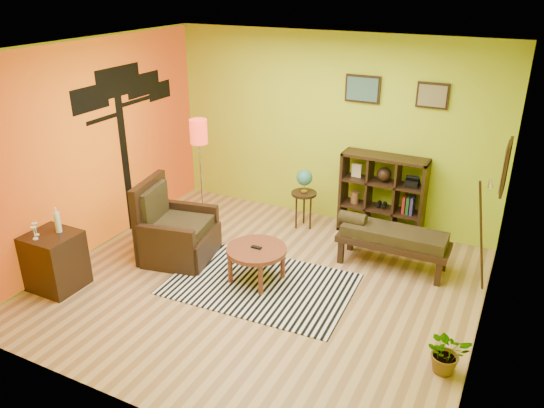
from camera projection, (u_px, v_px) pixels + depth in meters
The scene contains 11 objects.
ground at pixel (260, 285), 6.51m from camera, with size 5.00×5.00×0.00m, color tan.
room_shell at pixel (252, 143), 5.84m from camera, with size 5.04×4.54×2.82m.
zebra_rug at pixel (260, 284), 6.52m from camera, with size 2.22×1.45×0.01m, color white.
coffee_table at pixel (256, 253), 6.46m from camera, with size 0.74×0.74×0.47m.
armchair at pixel (175, 235), 7.06m from camera, with size 1.03×1.03×1.07m.
side_cabinet at pixel (55, 260), 6.36m from camera, with size 0.60×0.54×1.02m.
floor_lamp at pixel (199, 142), 7.37m from camera, with size 0.25×0.25×1.68m.
globe_table at pixel (304, 184), 7.73m from camera, with size 0.37×0.37×0.91m.
cube_shelf at pixel (383, 196), 7.56m from camera, with size 1.20×0.35×1.20m.
bench at pixel (390, 237), 6.79m from camera, with size 1.44×0.51×0.66m.
potted_plant at pixel (447, 356), 5.05m from camera, with size 0.41×0.45×0.35m, color #26661E.
Camera 1 is at (2.63, -4.91, 3.53)m, focal length 35.00 mm.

